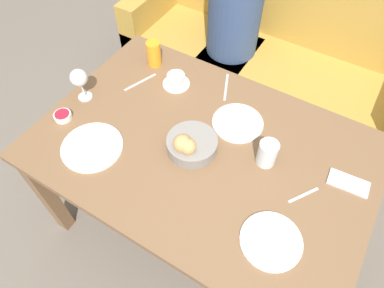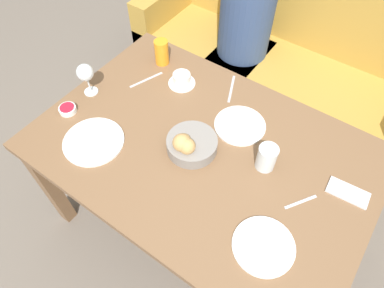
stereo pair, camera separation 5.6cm
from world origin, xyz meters
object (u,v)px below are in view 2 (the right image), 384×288
(plate_far_center, at_px, (240,125))
(coffee_cup, at_px, (182,80))
(couch, at_px, (278,65))
(cell_phone, at_px, (348,193))
(spoon_coffee, at_px, (301,202))
(water_tumbler, at_px, (267,158))
(juice_glass, at_px, (162,52))
(knife_silver, at_px, (231,89))
(plate_near_right, at_px, (264,246))
(jam_bowl_berry, at_px, (68,109))
(plate_near_left, at_px, (94,141))
(seated_person, at_px, (243,41))
(wine_glass, at_px, (85,73))
(bread_basket, at_px, (190,144))
(fork_silver, at_px, (146,80))

(plate_far_center, bearing_deg, coffee_cup, 169.28)
(couch, bearing_deg, cell_phone, -54.68)
(spoon_coffee, bearing_deg, couch, 116.77)
(couch, distance_m, water_tumbler, 1.17)
(coffee_cup, xyz_separation_m, spoon_coffee, (0.72, -0.25, -0.02))
(water_tumbler, bearing_deg, juice_glass, 160.23)
(spoon_coffee, xyz_separation_m, cell_phone, (0.13, 0.13, 0.00))
(water_tumbler, xyz_separation_m, knife_silver, (-0.33, 0.29, -0.05))
(plate_near_right, height_order, jam_bowl_berry, jam_bowl_berry)
(plate_near_left, distance_m, cell_phone, 1.01)
(couch, height_order, juice_glass, couch)
(seated_person, xyz_separation_m, cell_phone, (0.88, -0.80, 0.19))
(plate_near_left, xyz_separation_m, knife_silver, (0.30, 0.59, -0.00))
(seated_person, distance_m, wine_glass, 1.05)
(juice_glass, relative_size, spoon_coffee, 1.07)
(couch, distance_m, spoon_coffee, 1.27)
(seated_person, bearing_deg, juice_glass, -102.18)
(wine_glass, xyz_separation_m, cell_phone, (1.16, 0.17, -0.11))
(jam_bowl_berry, distance_m, spoon_coffee, 1.04)
(cell_phone, bearing_deg, seated_person, 137.93)
(jam_bowl_berry, bearing_deg, coffee_cup, 54.67)
(plate_near_left, relative_size, water_tumbler, 2.29)
(plate_near_right, height_order, plate_far_center, same)
(knife_silver, bearing_deg, couch, 92.90)
(plate_near_left, bearing_deg, jam_bowl_berry, 164.96)
(water_tumbler, distance_m, knife_silver, 0.44)
(knife_silver, height_order, cell_phone, cell_phone)
(seated_person, height_order, bread_basket, seated_person)
(jam_bowl_berry, bearing_deg, plate_far_center, 28.78)
(juice_glass, relative_size, wine_glass, 0.80)
(bread_basket, xyz_separation_m, knife_silver, (-0.05, 0.40, -0.04))
(plate_near_right, height_order, knife_silver, plate_near_right)
(bread_basket, xyz_separation_m, spoon_coffee, (0.46, 0.04, -0.04))
(plate_near_left, height_order, plate_near_right, same)
(seated_person, xyz_separation_m, wine_glass, (-0.27, -0.97, 0.30))
(fork_silver, bearing_deg, wine_glass, -126.90)
(wine_glass, height_order, fork_silver, wine_glass)
(coffee_cup, bearing_deg, plate_near_right, -34.70)
(plate_far_center, distance_m, wine_glass, 0.71)
(coffee_cup, distance_m, knife_silver, 0.24)
(water_tumbler, xyz_separation_m, fork_silver, (-0.69, 0.11, -0.05))
(knife_silver, height_order, spoon_coffee, same)
(bread_basket, bearing_deg, jam_bowl_berry, -166.17)
(couch, height_order, fork_silver, couch)
(knife_silver, bearing_deg, cell_phone, -19.11)
(fork_silver, relative_size, knife_silver, 1.02)
(bread_basket, distance_m, plate_near_left, 0.40)
(coffee_cup, bearing_deg, juice_glass, 158.12)
(seated_person, bearing_deg, plate_far_center, -62.31)
(plate_near_left, relative_size, wine_glass, 1.61)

